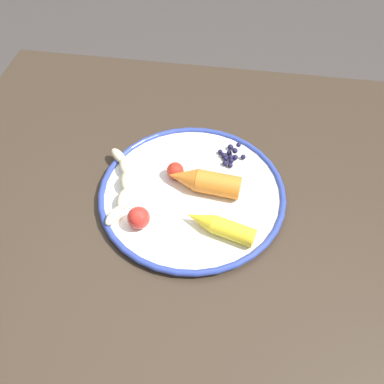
{
  "coord_description": "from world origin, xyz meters",
  "views": [
    {
      "loc": [
        -0.09,
        0.51,
        1.36
      ],
      "look_at": [
        -0.02,
        0.02,
        0.75
      ],
      "focal_mm": 38.93,
      "sensor_mm": 36.0,
      "label": 1
    }
  ],
  "objects_px": {
    "dining_table": "(184,216)",
    "banana": "(124,183)",
    "plate": "(192,193)",
    "tomato_mid": "(175,171)",
    "carrot_orange": "(204,181)",
    "blueberry_pile": "(230,155)",
    "tomato_near": "(139,218)",
    "carrot_yellow": "(220,226)"
  },
  "relations": [
    {
      "from": "banana",
      "to": "blueberry_pile",
      "type": "xyz_separation_m",
      "value": [
        -0.19,
        -0.11,
        -0.01
      ]
    },
    {
      "from": "banana",
      "to": "carrot_orange",
      "type": "xyz_separation_m",
      "value": [
        -0.15,
        -0.02,
        0.01
      ]
    },
    {
      "from": "banana",
      "to": "tomato_near",
      "type": "distance_m",
      "value": 0.09
    },
    {
      "from": "plate",
      "to": "carrot_orange",
      "type": "xyz_separation_m",
      "value": [
        -0.02,
        -0.01,
        0.02
      ]
    },
    {
      "from": "carrot_orange",
      "to": "tomato_near",
      "type": "bearing_deg",
      "value": 43.9
    },
    {
      "from": "carrot_orange",
      "to": "tomato_mid",
      "type": "height_order",
      "value": "carrot_orange"
    },
    {
      "from": "plate",
      "to": "carrot_yellow",
      "type": "bearing_deg",
      "value": 126.9
    },
    {
      "from": "dining_table",
      "to": "banana",
      "type": "bearing_deg",
      "value": 15.02
    },
    {
      "from": "banana",
      "to": "carrot_yellow",
      "type": "xyz_separation_m",
      "value": [
        -0.19,
        0.07,
        0.0
      ]
    },
    {
      "from": "plate",
      "to": "banana",
      "type": "xyz_separation_m",
      "value": [
        0.13,
        0.01,
        0.02
      ]
    },
    {
      "from": "carrot_yellow",
      "to": "banana",
      "type": "bearing_deg",
      "value": -21.29
    },
    {
      "from": "carrot_orange",
      "to": "tomato_near",
      "type": "relative_size",
      "value": 3.48
    },
    {
      "from": "plate",
      "to": "carrot_yellow",
      "type": "relative_size",
      "value": 2.75
    },
    {
      "from": "plate",
      "to": "tomato_mid",
      "type": "xyz_separation_m",
      "value": [
        0.04,
        -0.03,
        0.02
      ]
    },
    {
      "from": "carrot_yellow",
      "to": "tomato_mid",
      "type": "distance_m",
      "value": 0.15
    },
    {
      "from": "plate",
      "to": "tomato_near",
      "type": "distance_m",
      "value": 0.12
    },
    {
      "from": "carrot_orange",
      "to": "tomato_near",
      "type": "distance_m",
      "value": 0.14
    },
    {
      "from": "banana",
      "to": "tomato_mid",
      "type": "distance_m",
      "value": 0.1
    },
    {
      "from": "blueberry_pile",
      "to": "tomato_near",
      "type": "height_order",
      "value": "tomato_near"
    },
    {
      "from": "tomato_near",
      "to": "tomato_mid",
      "type": "xyz_separation_m",
      "value": [
        -0.04,
        -0.12,
        -0.0
      ]
    },
    {
      "from": "blueberry_pile",
      "to": "carrot_orange",
      "type": "bearing_deg",
      "value": 64.54
    },
    {
      "from": "tomato_near",
      "to": "dining_table",
      "type": "bearing_deg",
      "value": -119.02
    },
    {
      "from": "carrot_yellow",
      "to": "tomato_mid",
      "type": "height_order",
      "value": "tomato_mid"
    },
    {
      "from": "plate",
      "to": "tomato_mid",
      "type": "bearing_deg",
      "value": -41.86
    },
    {
      "from": "carrot_yellow",
      "to": "blueberry_pile",
      "type": "relative_size",
      "value": 2.09
    },
    {
      "from": "tomato_near",
      "to": "carrot_orange",
      "type": "bearing_deg",
      "value": -136.1
    },
    {
      "from": "dining_table",
      "to": "tomato_mid",
      "type": "xyz_separation_m",
      "value": [
        0.02,
        -0.01,
        0.13
      ]
    },
    {
      "from": "dining_table",
      "to": "carrot_yellow",
      "type": "xyz_separation_m",
      "value": [
        -0.08,
        0.1,
        0.13
      ]
    },
    {
      "from": "dining_table",
      "to": "banana",
      "type": "distance_m",
      "value": 0.17
    },
    {
      "from": "dining_table",
      "to": "plate",
      "type": "height_order",
      "value": "plate"
    },
    {
      "from": "carrot_orange",
      "to": "carrot_yellow",
      "type": "distance_m",
      "value": 0.1
    },
    {
      "from": "banana",
      "to": "blueberry_pile",
      "type": "bearing_deg",
      "value": -150.88
    },
    {
      "from": "blueberry_pile",
      "to": "carrot_yellow",
      "type": "bearing_deg",
      "value": 89.2
    },
    {
      "from": "plate",
      "to": "carrot_orange",
      "type": "relative_size",
      "value": 2.53
    },
    {
      "from": "plate",
      "to": "carrot_yellow",
      "type": "xyz_separation_m",
      "value": [
        -0.06,
        0.08,
        0.02
      ]
    },
    {
      "from": "banana",
      "to": "blueberry_pile",
      "type": "height_order",
      "value": "banana"
    },
    {
      "from": "plate",
      "to": "blueberry_pile",
      "type": "height_order",
      "value": "blueberry_pile"
    },
    {
      "from": "plate",
      "to": "tomato_near",
      "type": "xyz_separation_m",
      "value": [
        0.08,
        0.09,
        0.02
      ]
    },
    {
      "from": "dining_table",
      "to": "carrot_yellow",
      "type": "relative_size",
      "value": 7.87
    },
    {
      "from": "plate",
      "to": "blueberry_pile",
      "type": "distance_m",
      "value": 0.12
    },
    {
      "from": "banana",
      "to": "carrot_yellow",
      "type": "relative_size",
      "value": 1.49
    },
    {
      "from": "banana",
      "to": "carrot_orange",
      "type": "bearing_deg",
      "value": -173.13
    }
  ]
}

